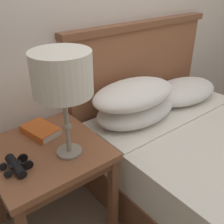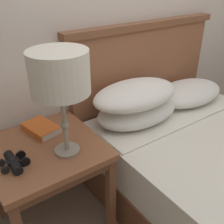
{
  "view_description": "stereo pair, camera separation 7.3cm",
  "coord_description": "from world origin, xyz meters",
  "px_view_note": "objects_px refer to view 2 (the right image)",
  "views": [
    {
      "loc": [
        -1.11,
        -0.44,
        1.44
      ],
      "look_at": [
        -0.29,
        0.6,
        0.71
      ],
      "focal_mm": 42.0,
      "sensor_mm": 36.0,
      "label": 1
    },
    {
      "loc": [
        -1.05,
        -0.49,
        1.44
      ],
      "look_at": [
        -0.29,
        0.6,
        0.71
      ],
      "focal_mm": 42.0,
      "sensor_mm": 36.0,
      "label": 2
    }
  ],
  "objects_px": {
    "table_lamp": "(60,75)",
    "book_on_nightstand": "(41,128)",
    "nightstand": "(46,158)",
    "binoculars_pair": "(13,162)"
  },
  "relations": [
    {
      "from": "book_on_nightstand",
      "to": "binoculars_pair",
      "type": "height_order",
      "value": "binoculars_pair"
    },
    {
      "from": "nightstand",
      "to": "table_lamp",
      "type": "height_order",
      "value": "table_lamp"
    },
    {
      "from": "binoculars_pair",
      "to": "nightstand",
      "type": "bearing_deg",
      "value": 21.14
    },
    {
      "from": "book_on_nightstand",
      "to": "table_lamp",
      "type": "bearing_deg",
      "value": -81.55
    },
    {
      "from": "nightstand",
      "to": "book_on_nightstand",
      "type": "distance_m",
      "value": 0.18
    },
    {
      "from": "nightstand",
      "to": "binoculars_pair",
      "type": "distance_m",
      "value": 0.22
    },
    {
      "from": "table_lamp",
      "to": "book_on_nightstand",
      "type": "height_order",
      "value": "table_lamp"
    },
    {
      "from": "book_on_nightstand",
      "to": "binoculars_pair",
      "type": "xyz_separation_m",
      "value": [
        -0.22,
        -0.22,
        0.0
      ]
    },
    {
      "from": "nightstand",
      "to": "book_on_nightstand",
      "type": "relative_size",
      "value": 2.58
    },
    {
      "from": "nightstand",
      "to": "binoculars_pair",
      "type": "height_order",
      "value": "binoculars_pair"
    }
  ]
}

